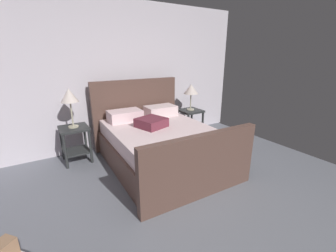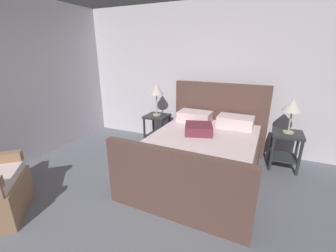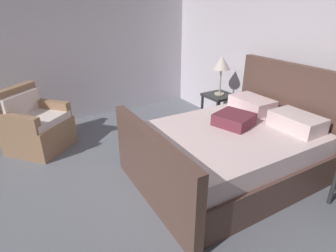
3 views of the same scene
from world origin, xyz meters
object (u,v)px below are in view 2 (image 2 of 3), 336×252
at_px(nightstand_left, 157,125).
at_px(table_lamp_right, 293,106).
at_px(nightstand_right, 286,144).
at_px(table_lamp_left, 157,90).
at_px(bed, 202,152).

bearing_deg(nightstand_left, table_lamp_right, -1.56).
bearing_deg(nightstand_right, table_lamp_left, 178.44).
bearing_deg(bed, nightstand_left, 145.61).
xyz_separation_m(bed, table_lamp_right, (1.15, 0.73, 0.66)).
xyz_separation_m(nightstand_left, table_lamp_left, (0.00, 0.00, 0.69)).
xyz_separation_m(nightstand_right, table_lamp_right, (0.00, 0.00, 0.62)).
relative_size(bed, nightstand_left, 3.62).
relative_size(bed, table_lamp_right, 4.06).
height_order(table_lamp_right, nightstand_left, table_lamp_right).
height_order(bed, nightstand_right, bed).
relative_size(nightstand_right, table_lamp_right, 1.12).
distance_m(nightstand_right, table_lamp_right, 0.62).
distance_m(bed, table_lamp_right, 1.51).
distance_m(table_lamp_right, table_lamp_left, 2.31).
xyz_separation_m(table_lamp_right, table_lamp_left, (-2.30, 0.06, 0.07)).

